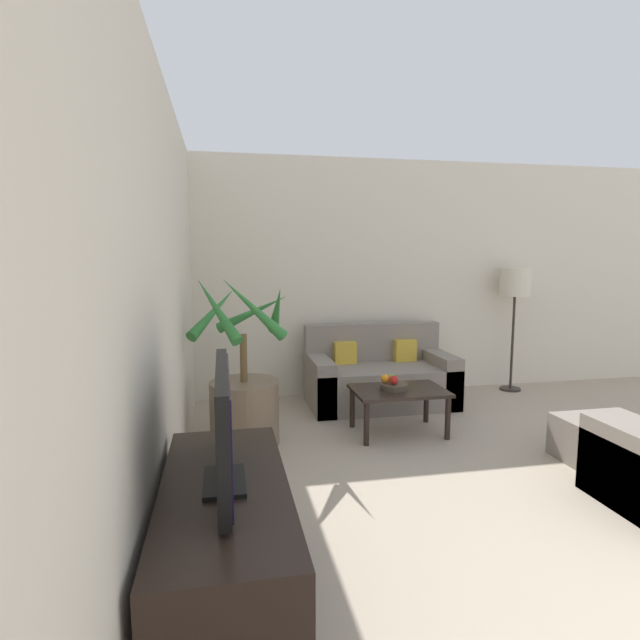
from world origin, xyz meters
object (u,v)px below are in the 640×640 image
object	(u,v)px
orange_fruit	(385,378)
sofa_loveseat	(379,378)
coffee_table	(399,395)
fruit_bowl	(393,387)
potted_palm	(244,397)
ottoman	(607,441)
tv_console	(226,550)
floor_lamp	(515,287)
television	(224,427)
apple_red	(394,380)
apple_green	(392,378)

from	to	relation	value
orange_fruit	sofa_loveseat	bearing A→B (deg)	75.34
coffee_table	fruit_bowl	distance (m)	0.10
potted_palm	ottoman	world-z (taller)	potted_palm
sofa_loveseat	fruit_bowl	size ratio (longest dim) A/B	6.15
tv_console	sofa_loveseat	world-z (taller)	sofa_loveseat
tv_console	ottoman	bearing A→B (deg)	21.02
floor_lamp	coffee_table	size ratio (longest dim) A/B	1.76
coffee_table	sofa_loveseat	bearing A→B (deg)	83.25
television	floor_lamp	distance (m)	4.68
fruit_bowl	coffee_table	bearing A→B (deg)	9.88
television	potted_palm	distance (m)	2.14
coffee_table	apple_red	xyz separation A→B (m)	(-0.06, -0.04, 0.16)
apple_red	television	bearing A→B (deg)	-126.41
potted_palm	ottoman	bearing A→B (deg)	-19.08
fruit_bowl	floor_lamp	bearing A→B (deg)	31.19
sofa_loveseat	ottoman	world-z (taller)	sofa_loveseat
tv_console	apple_red	distance (m)	2.53
sofa_loveseat	coffee_table	distance (m)	0.90
apple_red	apple_green	world-z (taller)	apple_red
potted_palm	coffee_table	distance (m)	1.38
potted_palm	floor_lamp	bearing A→B (deg)	19.16
tv_console	fruit_bowl	size ratio (longest dim) A/B	5.46
tv_console	television	distance (m)	0.57
apple_red	coffee_table	bearing A→B (deg)	30.92
potted_palm	television	bearing A→B (deg)	-94.75
television	coffee_table	xyz separation A→B (m)	(1.56, 2.06, -0.53)
floor_lamp	orange_fruit	world-z (taller)	floor_lamp
coffee_table	fruit_bowl	size ratio (longest dim) A/B	3.32
sofa_loveseat	apple_red	world-z (taller)	sofa_loveseat
coffee_table	potted_palm	bearing A→B (deg)	179.25
television	orange_fruit	size ratio (longest dim) A/B	11.42
tv_console	potted_palm	xyz separation A→B (m)	(0.18, 2.08, 0.10)
fruit_bowl	orange_fruit	distance (m)	0.10
television	apple_red	world-z (taller)	television
television	ottoman	bearing A→B (deg)	21.04
television	apple_red	xyz separation A→B (m)	(1.49, 2.02, -0.37)
floor_lamp	coffee_table	world-z (taller)	floor_lamp
potted_palm	floor_lamp	size ratio (longest dim) A/B	1.00
tv_console	apple_green	xyz separation A→B (m)	(1.51, 2.13, 0.19)
floor_lamp	apple_red	distance (m)	2.35
apple_red	apple_green	xyz separation A→B (m)	(0.02, 0.11, -0.01)
floor_lamp	apple_green	size ratio (longest dim) A/B	21.84
television	potted_palm	bearing A→B (deg)	85.25
sofa_loveseat	floor_lamp	size ratio (longest dim) A/B	1.05
fruit_bowl	orange_fruit	world-z (taller)	orange_fruit
floor_lamp	apple_green	bearing A→B (deg)	-150.44
potted_palm	orange_fruit	xyz separation A→B (m)	(1.26, 0.02, 0.09)
orange_fruit	ottoman	world-z (taller)	orange_fruit
television	coffee_table	distance (m)	2.64
orange_fruit	apple_green	bearing A→B (deg)	24.84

